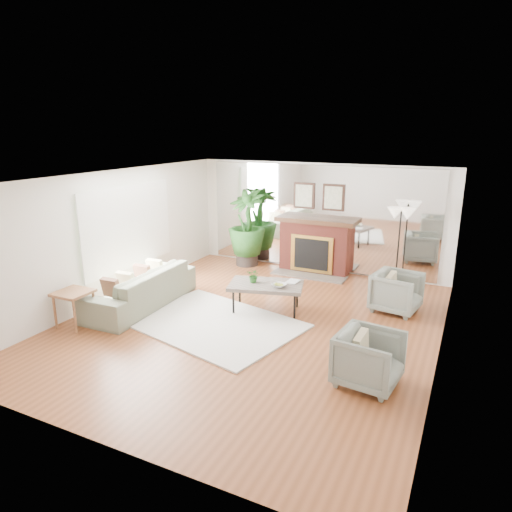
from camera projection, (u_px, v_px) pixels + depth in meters
The scene contains 18 objects.
ground at pixel (252, 323), 7.88m from camera, with size 7.00×7.00×0.00m, color brown.
wall_left at pixel (113, 236), 8.80m from camera, with size 0.02×7.00×2.50m, color silver.
wall_right at pixel (446, 279), 6.29m from camera, with size 0.02×7.00×2.50m, color silver.
wall_back at pixel (319, 218), 10.57m from camera, with size 6.00×0.02×2.50m, color silver.
mirror_panel at pixel (318, 218), 10.55m from camera, with size 5.40×0.04×2.40m, color silver.
window_panel at pixel (128, 227), 9.10m from camera, with size 0.04×2.40×1.50m, color #B2E09E.
fireplace at pixel (314, 245), 10.53m from camera, with size 1.85×0.83×2.05m.
area_rug at pixel (213, 323), 7.85m from camera, with size 2.82×2.01×0.03m, color silver.
coffee_table at pixel (266, 286), 8.30m from camera, with size 1.48×1.10×0.53m.
sofa at pixel (140, 288), 8.58m from camera, with size 2.44×0.96×0.71m, color slate.
armchair_back at pixel (397, 292), 8.32m from camera, with size 0.79×0.81×0.74m, color gray.
armchair_front at pixel (369, 359), 5.93m from camera, with size 0.78×0.80×0.73m, color gray.
side_table at pixel (73, 297), 7.63m from camera, with size 0.56×0.56×0.63m.
potted_ficus at pixel (247, 225), 11.00m from camera, with size 1.08×1.08×1.86m.
floor_lamp at pixel (401, 220), 9.24m from camera, with size 0.56×0.31×1.71m.
tabletop_plant at pixel (254, 275), 8.32m from camera, with size 0.24×0.21×0.27m, color #2A6625.
fruit_bowl at pixel (279, 285), 8.10m from camera, with size 0.25×0.25×0.06m, color #92603A.
book at pixel (288, 281), 8.41m from camera, with size 0.20×0.28×0.02m, color #92603A.
Camera 1 is at (3.22, -6.52, 3.26)m, focal length 32.00 mm.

